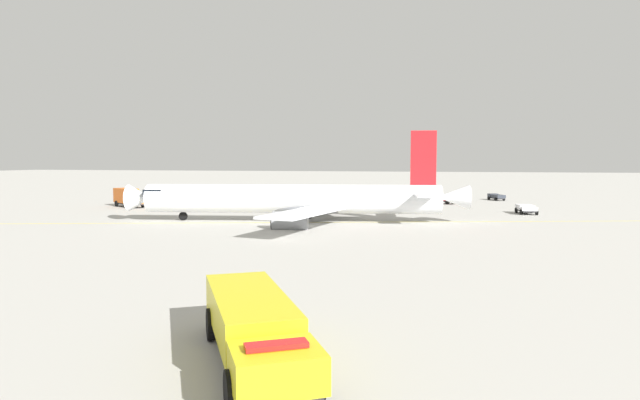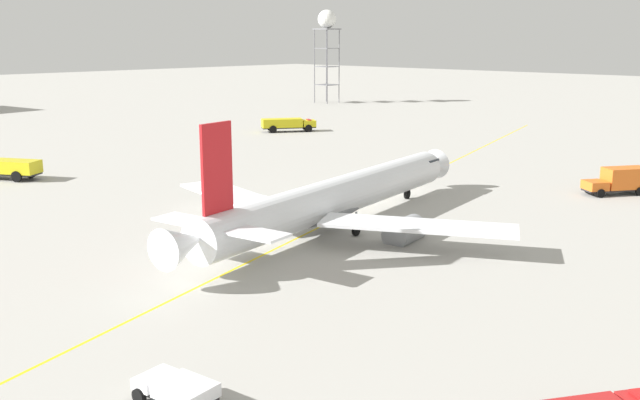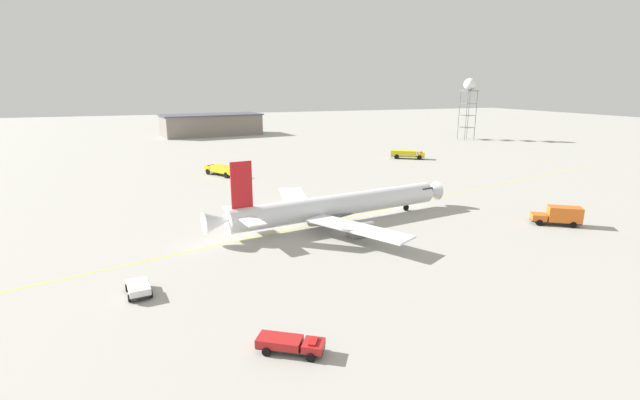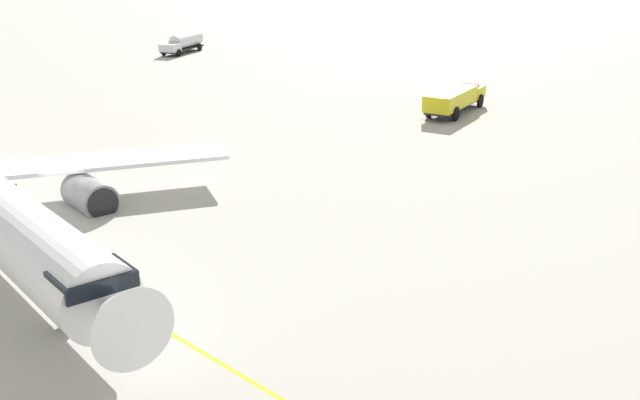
{
  "view_description": "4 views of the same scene",
  "coord_description": "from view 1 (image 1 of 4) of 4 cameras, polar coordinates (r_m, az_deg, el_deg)",
  "views": [
    {
      "loc": [
        -60.05,
        -15.66,
        7.91
      ],
      "look_at": [
        5.62,
        -0.07,
        2.83
      ],
      "focal_mm": 30.14,
      "sensor_mm": 36.0,
      "label": 1
    },
    {
      "loc": [
        50.06,
        -45.39,
        17.65
      ],
      "look_at": [
        3.56,
        3.71,
        2.2
      ],
      "focal_mm": 40.11,
      "sensor_mm": 36.0,
      "label": 2
    },
    {
      "loc": [
        71.62,
        -24.19,
        22.04
      ],
      "look_at": [
        3.97,
        1.05,
        3.57
      ],
      "focal_mm": 25.25,
      "sensor_mm": 36.0,
      "label": 3
    },
    {
      "loc": [
        9.17,
        50.92,
        17.19
      ],
      "look_at": [
        -10.93,
        16.03,
        3.17
      ],
      "focal_mm": 42.76,
      "sensor_mm": 36.0,
      "label": 4
    }
  ],
  "objects": [
    {
      "name": "ops_pickup_truck",
      "position": [
        99.34,
        12.78,
        0.1
      ],
      "size": [
        4.66,
        5.82,
        1.41
      ],
      "rotation": [
        0.0,
        0.0,
        1.0
      ],
      "color": "#232326",
      "rests_on": "ground_plane"
    },
    {
      "name": "fire_tender_truck_extra",
      "position": [
        21.5,
        -7.08,
        -12.96
      ],
      "size": [
        10.71,
        7.74,
        2.5
      ],
      "rotation": [
        0.0,
        0.0,
        3.66
      ],
      "color": "#232326",
      "rests_on": "ground_plane"
    },
    {
      "name": "ground_plane",
      "position": [
        62.56,
        -1.25,
        -2.96
      ],
      "size": [
        600.0,
        600.0,
        0.0
      ],
      "primitive_type": "plane",
      "color": "#ADAAA3"
    },
    {
      "name": "airliner_main",
      "position": [
        68.84,
        -2.49,
        -0.06
      ],
      "size": [
        36.47,
        43.89,
        11.99
      ],
      "rotation": [
        0.0,
        0.0,
        1.73
      ],
      "color": "white",
      "rests_on": "ground_plane"
    },
    {
      "name": "pushback_tug_truck",
      "position": [
        84.02,
        21.03,
        -0.84
      ],
      "size": [
        4.4,
        2.86,
        1.3
      ],
      "rotation": [
        0.0,
        0.0,
        3.27
      ],
      "color": "#232326",
      "rests_on": "ground_plane"
    },
    {
      "name": "catering_truck_truck",
      "position": [
        95.63,
        -19.73,
        0.3
      ],
      "size": [
        6.17,
        7.48,
        3.1
      ],
      "rotation": [
        0.0,
        0.0,
        4.11
      ],
      "color": "#232326",
      "rests_on": "ground_plane"
    },
    {
      "name": "baggage_truck_truck",
      "position": [
        110.29,
        18.21,
        0.34
      ],
      "size": [
        4.28,
        3.24,
        1.22
      ],
      "rotation": [
        0.0,
        0.0,
        0.44
      ],
      "color": "#232326",
      "rests_on": "ground_plane"
    },
    {
      "name": "taxiway_centreline",
      "position": [
        67.93,
        -5.39,
        -2.4
      ],
      "size": [
        47.21,
        168.41,
        0.01
      ],
      "rotation": [
        0.0,
        0.0,
        1.84
      ],
      "color": "yellow",
      "rests_on": "ground_plane"
    }
  ]
}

